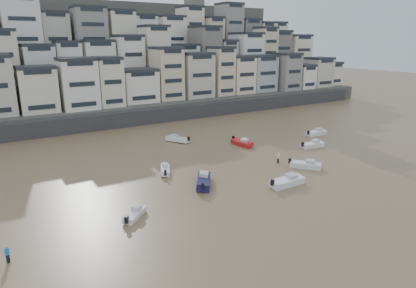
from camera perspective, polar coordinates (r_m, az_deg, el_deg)
ground at (r=34.51m, az=19.62°, el=-19.73°), size 400.00×400.00×0.00m
harbor_wall at (r=89.81m, az=-9.52°, el=4.21°), size 140.00×3.00×3.50m
hillside at (r=127.33m, az=-14.79°, el=12.41°), size 141.04×66.00×50.00m
boat_b at (r=60.15m, az=14.79°, el=-2.96°), size 4.53×5.10×1.41m
boat_c at (r=51.46m, az=-0.69°, el=-5.50°), size 4.94×6.13×1.64m
boat_d at (r=71.96m, az=15.80°, el=0.04°), size 5.15×2.05×1.37m
boat_f at (r=56.50m, az=-6.63°, el=-3.86°), size 3.15×4.64×1.21m
boat_a at (r=52.46m, az=12.09°, el=-5.49°), size 5.77×1.93×1.57m
boat_g at (r=81.19m, az=16.32°, el=1.80°), size 5.42×2.03×1.46m
boat_h at (r=73.12m, az=-4.68°, el=0.89°), size 4.16×5.53×1.46m
boat_e at (r=70.63m, az=5.25°, el=0.31°), size 2.33×5.32×1.40m
boat_j at (r=43.44m, az=-11.23°, el=-10.40°), size 3.98×3.89×1.14m
person_blue at (r=39.32m, az=-28.50°, el=-14.65°), size 0.44×0.44×1.74m
person_pink at (r=61.50m, az=10.75°, el=-2.12°), size 0.44×0.44×1.74m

